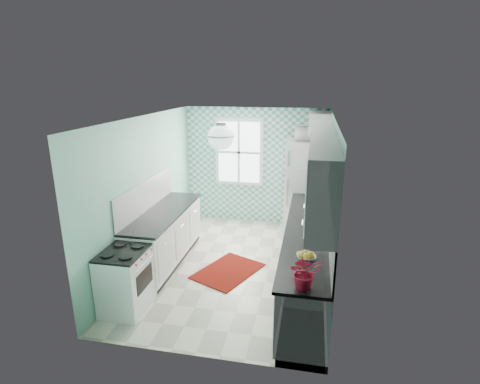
% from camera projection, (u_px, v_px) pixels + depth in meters
% --- Properties ---
extents(floor, '(3.00, 4.40, 0.02)m').
position_uv_depth(floor, '(234.00, 267.00, 6.38)').
color(floor, beige).
rests_on(floor, ground).
extents(ceiling, '(3.00, 4.40, 0.02)m').
position_uv_depth(ceiling, '(234.00, 117.00, 5.65)').
color(ceiling, white).
rests_on(ceiling, wall_back).
extents(wall_back, '(3.00, 0.02, 2.50)m').
position_uv_depth(wall_back, '(255.00, 166.00, 8.09)').
color(wall_back, '#78BBA4').
rests_on(wall_back, floor).
extents(wall_front, '(3.00, 0.02, 2.50)m').
position_uv_depth(wall_front, '(190.00, 258.00, 3.94)').
color(wall_front, '#78BBA4').
rests_on(wall_front, floor).
extents(wall_left, '(0.02, 4.40, 2.50)m').
position_uv_depth(wall_left, '(146.00, 191.00, 6.30)').
color(wall_left, '#78BBA4').
rests_on(wall_left, floor).
extents(wall_right, '(0.02, 4.40, 2.50)m').
position_uv_depth(wall_right, '(330.00, 202.00, 5.74)').
color(wall_right, '#78BBA4').
rests_on(wall_right, floor).
extents(accent_wall, '(3.00, 0.01, 2.50)m').
position_uv_depth(accent_wall, '(255.00, 166.00, 8.07)').
color(accent_wall, '#48A99F').
rests_on(accent_wall, wall_back).
extents(window, '(1.04, 0.05, 1.44)m').
position_uv_depth(window, '(239.00, 152.00, 8.02)').
color(window, white).
rests_on(window, wall_back).
extents(backsplash_right, '(0.02, 3.60, 0.51)m').
position_uv_depth(backsplash_right, '(329.00, 214.00, 5.38)').
color(backsplash_right, white).
rests_on(backsplash_right, wall_right).
extents(backsplash_left, '(0.02, 2.15, 0.51)m').
position_uv_depth(backsplash_left, '(146.00, 195.00, 6.24)').
color(backsplash_left, white).
rests_on(backsplash_left, wall_left).
extents(upper_cabinets_right, '(0.33, 3.20, 0.90)m').
position_uv_depth(upper_cabinets_right, '(322.00, 169.00, 5.02)').
color(upper_cabinets_right, white).
rests_on(upper_cabinets_right, wall_right).
extents(upper_cabinet_fridge, '(0.40, 0.74, 0.40)m').
position_uv_depth(upper_cabinet_fridge, '(319.00, 123.00, 7.20)').
color(upper_cabinet_fridge, white).
rests_on(upper_cabinet_fridge, wall_right).
extents(ceiling_light, '(0.34, 0.34, 0.35)m').
position_uv_depth(ceiling_light, '(221.00, 137.00, 4.95)').
color(ceiling_light, silver).
rests_on(ceiling_light, ceiling).
extents(base_cabinets_right, '(0.60, 3.60, 0.90)m').
position_uv_depth(base_cabinets_right, '(306.00, 259.00, 5.65)').
color(base_cabinets_right, white).
rests_on(base_cabinets_right, floor).
extents(countertop_right, '(0.63, 3.60, 0.04)m').
position_uv_depth(countertop_right, '(307.00, 230.00, 5.52)').
color(countertop_right, black).
rests_on(countertop_right, base_cabinets_right).
extents(base_cabinets_left, '(0.60, 2.15, 0.90)m').
position_uv_depth(base_cabinets_left, '(165.00, 238.00, 6.40)').
color(base_cabinets_left, white).
rests_on(base_cabinets_left, floor).
extents(countertop_left, '(0.63, 2.15, 0.04)m').
position_uv_depth(countertop_left, '(164.00, 212.00, 6.26)').
color(countertop_left, black).
rests_on(countertop_left, base_cabinets_left).
extents(fridge, '(0.83, 0.82, 1.91)m').
position_uv_depth(fridge, '(306.00, 187.00, 7.57)').
color(fridge, silver).
rests_on(fridge, floor).
extents(stove, '(0.57, 0.70, 0.85)m').
position_uv_depth(stove, '(126.00, 279.00, 5.09)').
color(stove, silver).
rests_on(stove, floor).
extents(sink, '(0.43, 0.36, 0.53)m').
position_uv_depth(sink, '(310.00, 206.00, 6.51)').
color(sink, silver).
rests_on(sink, countertop_right).
extents(rug, '(1.17, 1.34, 0.02)m').
position_uv_depth(rug, '(228.00, 271.00, 6.20)').
color(rug, '#841700').
rests_on(rug, floor).
extents(dish_towel, '(0.04, 0.22, 0.33)m').
position_uv_depth(dish_towel, '(289.00, 238.00, 6.32)').
color(dish_towel, '#6CC0B3').
rests_on(dish_towel, base_cabinets_right).
extents(fruit_bowl, '(0.28, 0.28, 0.06)m').
position_uv_depth(fruit_bowl, '(306.00, 257.00, 4.58)').
color(fruit_bowl, white).
rests_on(fruit_bowl, countertop_right).
extents(potted_plant, '(0.39, 0.35, 0.37)m').
position_uv_depth(potted_plant, '(305.00, 272.00, 3.90)').
color(potted_plant, '#A70A16').
rests_on(potted_plant, countertop_right).
extents(soap_bottle, '(0.10, 0.10, 0.17)m').
position_uv_depth(soap_bottle, '(313.00, 197.00, 6.70)').
color(soap_bottle, '#8EAEBF').
rests_on(soap_bottle, countertop_right).
extents(microwave, '(0.53, 0.38, 0.28)m').
position_uv_depth(microwave, '(309.00, 133.00, 7.25)').
color(microwave, white).
rests_on(microwave, fridge).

